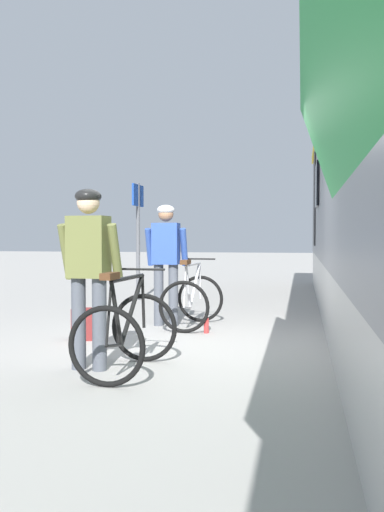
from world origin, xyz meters
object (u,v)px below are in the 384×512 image
at_px(bicycle_far_silver, 192,299).
at_px(bicycle_near_black, 127,331).
at_px(backpack_on_platform, 83,324).
at_px(cyclist_near_in_olive, 89,262).
at_px(cyclist_far_in_blue, 166,254).
at_px(platform_sign_post, 138,221).
at_px(water_bottle_near_the_bikes, 206,326).

bearing_deg(bicycle_far_silver, bicycle_near_black, -91.86).
height_order(bicycle_near_black, backpack_on_platform, bicycle_near_black).
bearing_deg(cyclist_near_in_olive, backpack_on_platform, 114.24).
relative_size(bicycle_near_black, bicycle_far_silver, 1.00).
bearing_deg(cyclist_far_in_blue, platform_sign_post, 113.49).
bearing_deg(bicycle_near_black, water_bottle_near_the_bikes, 80.97).
relative_size(bicycle_near_black, backpack_on_platform, 2.75).
height_order(cyclist_far_in_blue, bicycle_far_silver, cyclist_far_in_blue).
height_order(bicycle_near_black, platform_sign_post, platform_sign_post).
relative_size(cyclist_near_in_olive, platform_sign_post, 0.73).
bearing_deg(cyclist_far_in_blue, backpack_on_platform, -120.39).
distance_m(bicycle_far_silver, backpack_on_platform, 1.71).
relative_size(cyclist_far_in_blue, bicycle_far_silver, 1.61).
relative_size(cyclist_near_in_olive, bicycle_near_black, 1.60).
bearing_deg(water_bottle_near_the_bikes, bicycle_far_silver, 121.60).
bearing_deg(water_bottle_near_the_bikes, platform_sign_post, 119.30).
bearing_deg(backpack_on_platform, cyclist_far_in_blue, 48.50).
bearing_deg(cyclist_far_in_blue, water_bottle_near_the_bikes, -36.58).
relative_size(backpack_on_platform, platform_sign_post, 0.17).
height_order(bicycle_near_black, water_bottle_near_the_bikes, bicycle_near_black).
bearing_deg(backpack_on_platform, bicycle_far_silver, 35.70).
height_order(cyclist_far_in_blue, bicycle_near_black, cyclist_far_in_blue).
bearing_deg(bicycle_far_silver, platform_sign_post, 118.96).
distance_m(bicycle_far_silver, platform_sign_post, 3.86).
xyz_separation_m(bicycle_near_black, platform_sign_post, (-1.68, 5.98, 1.22)).
distance_m(bicycle_near_black, backpack_on_platform, 1.89).
distance_m(bicycle_far_silver, water_bottle_near_the_bikes, 0.61).
bearing_deg(backpack_on_platform, water_bottle_near_the_bikes, 17.38).
bearing_deg(bicycle_near_black, backpack_on_platform, 124.65).
bearing_deg(cyclist_near_in_olive, bicycle_far_silver, 79.61).
bearing_deg(platform_sign_post, backpack_on_platform, -82.13).
height_order(bicycle_far_silver, water_bottle_near_the_bikes, bicycle_far_silver).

